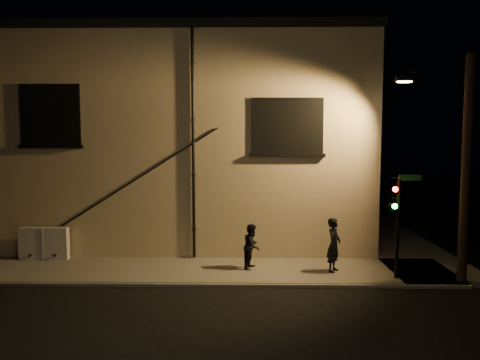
{
  "coord_description": "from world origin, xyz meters",
  "views": [
    {
      "loc": [
        0.2,
        -14.01,
        4.58
      ],
      "look_at": [
        -0.08,
        1.8,
        3.13
      ],
      "focal_mm": 35.0,
      "sensor_mm": 36.0,
      "label": 1
    }
  ],
  "objects_px": {
    "pedestrian_b": "(252,246)",
    "streetlamp_pole": "(462,164)",
    "traffic_signal": "(393,210)",
    "pedestrian_a": "(334,245)",
    "utility_cabinet": "(44,243)"
  },
  "relations": [
    {
      "from": "pedestrian_a",
      "to": "streetlamp_pole",
      "type": "bearing_deg",
      "value": -75.9
    },
    {
      "from": "pedestrian_b",
      "to": "streetlamp_pole",
      "type": "distance_m",
      "value": 7.14
    },
    {
      "from": "traffic_signal",
      "to": "streetlamp_pole",
      "type": "bearing_deg",
      "value": -3.31
    },
    {
      "from": "traffic_signal",
      "to": "utility_cabinet",
      "type": "bearing_deg",
      "value": 169.62
    },
    {
      "from": "pedestrian_a",
      "to": "pedestrian_b",
      "type": "height_order",
      "value": "pedestrian_a"
    },
    {
      "from": "pedestrian_b",
      "to": "traffic_signal",
      "type": "relative_size",
      "value": 0.46
    },
    {
      "from": "pedestrian_b",
      "to": "pedestrian_a",
      "type": "bearing_deg",
      "value": -79.35
    },
    {
      "from": "streetlamp_pole",
      "to": "utility_cabinet",
      "type": "bearing_deg",
      "value": 170.63
    },
    {
      "from": "utility_cabinet",
      "to": "pedestrian_a",
      "type": "relative_size",
      "value": 0.99
    },
    {
      "from": "traffic_signal",
      "to": "pedestrian_a",
      "type": "bearing_deg",
      "value": 154.87
    },
    {
      "from": "pedestrian_a",
      "to": "pedestrian_b",
      "type": "distance_m",
      "value": 2.74
    },
    {
      "from": "pedestrian_b",
      "to": "traffic_signal",
      "type": "height_order",
      "value": "traffic_signal"
    },
    {
      "from": "pedestrian_b",
      "to": "traffic_signal",
      "type": "bearing_deg",
      "value": -86.43
    },
    {
      "from": "pedestrian_a",
      "to": "streetlamp_pole",
      "type": "xyz_separation_m",
      "value": [
        3.7,
        -0.9,
        2.74
      ]
    },
    {
      "from": "pedestrian_a",
      "to": "traffic_signal",
      "type": "bearing_deg",
      "value": -87.35
    }
  ]
}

